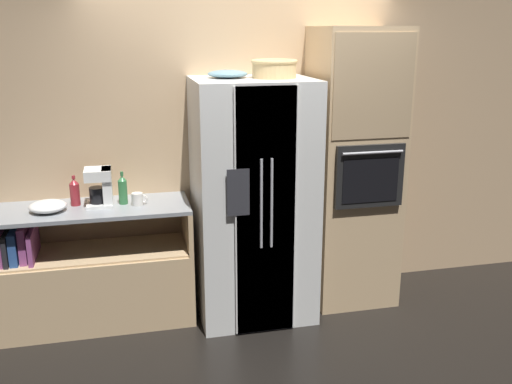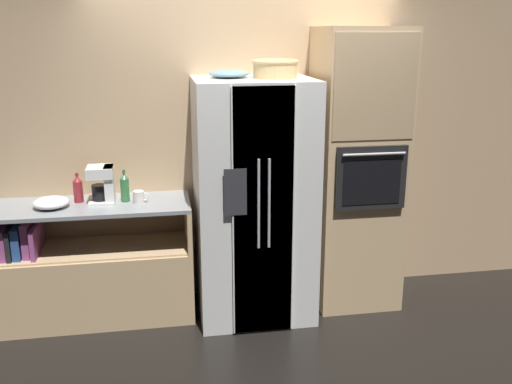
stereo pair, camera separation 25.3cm
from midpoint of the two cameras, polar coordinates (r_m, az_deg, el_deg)
ground_plane at (r=4.79m, az=-1.67°, el=-11.96°), size 20.00×20.00×0.00m
wall_back at (r=4.77m, az=-2.96°, el=5.80°), size 12.00×0.06×2.80m
counter_left at (r=4.73m, az=-17.71°, el=-8.40°), size 1.52×0.57×0.95m
refrigerator at (r=4.48m, az=-1.85°, el=-0.87°), size 0.90×0.81×1.89m
wall_oven at (r=4.73m, az=8.20°, el=2.30°), size 0.68×0.68×2.26m
wicker_basket at (r=4.32m, az=0.12°, el=12.28°), size 0.35×0.35×0.13m
fruit_bowl at (r=4.35m, az=-4.56°, el=11.69°), size 0.30×0.30×0.06m
bottle_tall at (r=4.58m, az=-19.20°, el=-0.01°), size 0.07×0.07×0.23m
bottle_short at (r=4.51m, az=-14.76°, el=0.22°), size 0.07×0.07×0.25m
mug at (r=4.46m, az=-13.34°, el=-0.71°), size 0.12×0.09×0.10m
mixing_bowl at (r=4.51m, az=-21.63°, el=-1.34°), size 0.27×0.27×0.08m
coffee_maker at (r=4.49m, az=-16.77°, el=0.60°), size 0.20×0.21×0.29m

